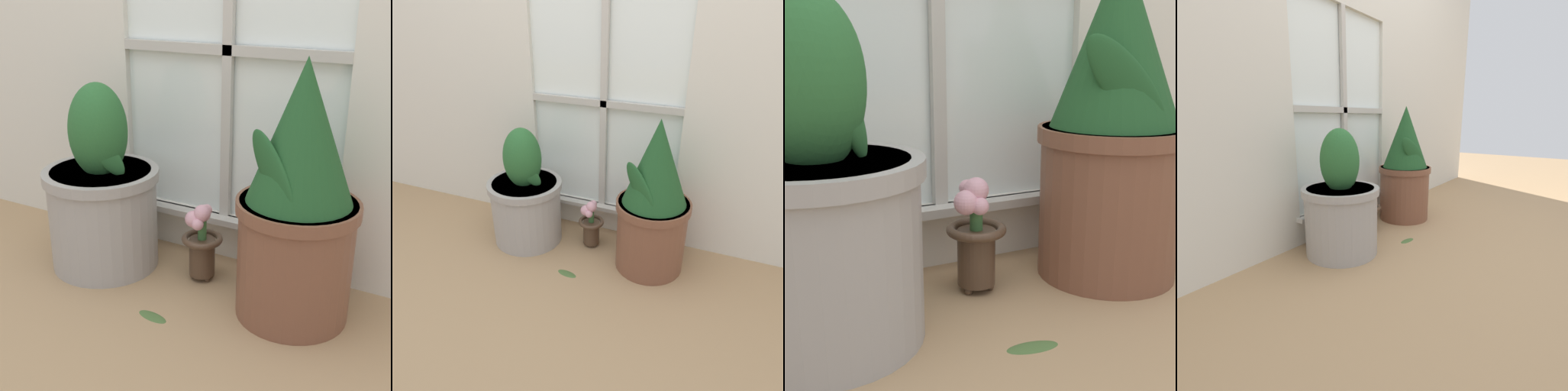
% 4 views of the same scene
% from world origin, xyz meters
% --- Properties ---
extents(ground_plane, '(10.00, 10.00, 0.00)m').
position_xyz_m(ground_plane, '(0.00, 0.00, 0.00)').
color(ground_plane, tan).
extents(potted_plant_left, '(0.42, 0.42, 0.69)m').
position_xyz_m(potted_plant_left, '(-0.37, 0.24, 0.27)').
color(potted_plant_left, '#9E9993').
rests_on(potted_plant_left, ground_plane).
extents(potted_plant_right, '(0.38, 0.38, 0.82)m').
position_xyz_m(potted_plant_right, '(0.37, 0.26, 0.39)').
color(potted_plant_right, brown).
rests_on(potted_plant_right, ground_plane).
extents(flower_vase, '(0.15, 0.15, 0.29)m').
position_xyz_m(flower_vase, '(0.01, 0.32, 0.14)').
color(flower_vase, '#473323').
rests_on(flower_vase, ground_plane).
extents(fallen_leaf, '(0.12, 0.06, 0.01)m').
position_xyz_m(fallen_leaf, '(-0.01, 0.02, 0.00)').
color(fallen_leaf, '#476633').
rests_on(fallen_leaf, ground_plane).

